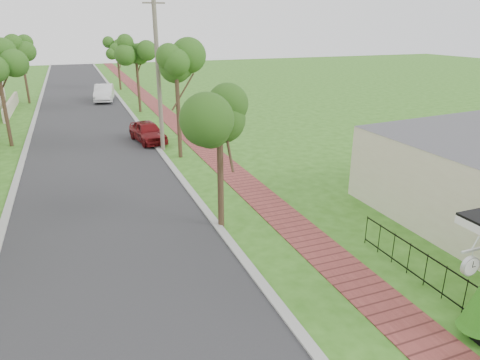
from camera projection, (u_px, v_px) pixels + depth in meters
road at (92, 147)px, 25.74m from camera, size 7.00×120.00×0.02m
kerb_right at (152, 141)px, 26.99m from camera, size 0.30×120.00×0.10m
kerb_left at (25, 153)px, 24.49m from camera, size 0.30×120.00×0.10m
sidewalk at (192, 137)px, 27.88m from camera, size 1.50×120.00×0.03m
picket_fence at (465, 295)px, 10.76m from camera, size 0.03×8.02×1.00m
street_trees at (80, 60)px, 30.21m from camera, size 10.70×37.65×5.89m
parked_car_red at (148, 132)px, 26.59m from camera, size 2.11×3.99×1.29m
parked_car_white at (104, 93)px, 40.72m from camera, size 2.30×4.87×1.54m
near_tree at (220, 121)px, 14.33m from camera, size 1.91×1.91×4.91m
utility_pole at (158, 76)px, 23.72m from camera, size 1.20×0.24×8.40m
station_clock at (470, 265)px, 9.46m from camera, size 0.78×0.13×0.66m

